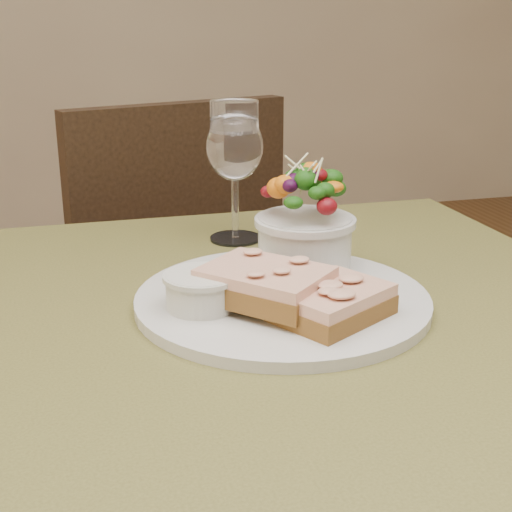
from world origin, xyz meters
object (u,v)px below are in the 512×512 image
object	(u,v)px
sandwich_front	(332,302)
wine_glass	(235,151)
sandwich_back	(265,284)
salad_bowl	(305,219)
chair_far	(153,375)
ramekin	(202,289)
cafe_table	(268,400)
dinner_plate	(282,300)

from	to	relation	value
sandwich_front	wine_glass	distance (m)	0.32
sandwich_back	salad_bowl	distance (m)	0.13
sandwich_front	wine_glass	bearing A→B (deg)	64.49
sandwich_front	salad_bowl	bearing A→B (deg)	52.07
chair_far	sandwich_front	bearing A→B (deg)	79.58
chair_far	sandwich_back	size ratio (longest dim) A/B	5.93
salad_bowl	wine_glass	size ratio (longest dim) A/B	0.73
sandwich_back	ramekin	size ratio (longest dim) A/B	2.08
sandwich_front	wine_glass	xyz separation A→B (m)	(-0.02, 0.31, 0.10)
ramekin	chair_far	bearing A→B (deg)	88.20
chair_far	sandwich_back	world-z (taller)	chair_far
sandwich_back	cafe_table	bearing A→B (deg)	100.57
cafe_table	salad_bowl	distance (m)	0.21
cafe_table	chair_far	world-z (taller)	chair_far
dinner_plate	sandwich_front	distance (m)	0.08
cafe_table	chair_far	distance (m)	0.84
salad_bowl	wine_glass	distance (m)	0.18
chair_far	wine_glass	xyz separation A→B (m)	(0.07, -0.50, 0.58)
chair_far	salad_bowl	xyz separation A→B (m)	(0.12, -0.66, 0.53)
cafe_table	sandwich_front	world-z (taller)	sandwich_front
salad_bowl	cafe_table	bearing A→B (deg)	-126.75
chair_far	salad_bowl	world-z (taller)	chair_far
sandwich_front	ramekin	xyz separation A→B (m)	(-0.12, 0.06, 0.00)
dinner_plate	salad_bowl	bearing A→B (deg)	56.59
sandwich_front	salad_bowl	xyz separation A→B (m)	(0.02, 0.15, 0.04)
cafe_table	salad_bowl	bearing A→B (deg)	53.25
dinner_plate	cafe_table	bearing A→B (deg)	-137.44
dinner_plate	sandwich_front	world-z (taller)	sandwich_front
cafe_table	wine_glass	size ratio (longest dim) A/B	4.57
sandwich_back	wine_glass	distance (m)	0.28
chair_far	dinner_plate	xyz separation A→B (m)	(0.07, -0.74, 0.46)
cafe_table	sandwich_front	xyz separation A→B (m)	(0.05, -0.05, 0.13)
cafe_table	chair_far	xyz separation A→B (m)	(-0.04, 0.76, -0.36)
dinner_plate	wine_glass	world-z (taller)	wine_glass
wine_glass	cafe_table	bearing A→B (deg)	-96.10
ramekin	salad_bowl	distance (m)	0.17
sandwich_back	ramekin	bearing A→B (deg)	-146.63
dinner_plate	salad_bowl	distance (m)	0.11
sandwich_front	sandwich_back	distance (m)	0.07
sandwich_back	salad_bowl	xyz separation A→B (m)	(0.08, 0.10, 0.03)
dinner_plate	salad_bowl	world-z (taller)	salad_bowl
dinner_plate	ramekin	size ratio (longest dim) A/B	4.30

